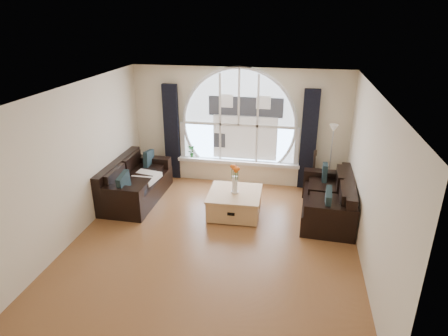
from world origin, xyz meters
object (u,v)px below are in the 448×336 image
sofa_left (136,182)px  coffee_chest (235,202)px  floor_lamp (330,160)px  guitar (313,171)px  vase_flowers (235,175)px  potted_plant (191,151)px  sofa_right (327,198)px

sofa_left → coffee_chest: 2.22m
floor_lamp → guitar: 0.44m
vase_flowers → guitar: bearing=39.3°
vase_flowers → potted_plant: (-1.32, 1.58, -0.15)m
sofa_left → guitar: guitar is taller
coffee_chest → floor_lamp: (1.91, 1.36, 0.55)m
vase_flowers → floor_lamp: (1.91, 1.35, -0.06)m
coffee_chest → vase_flowers: 0.60m
vase_flowers → sofa_left: bearing=174.0°
guitar → floor_lamp: bearing=8.1°
sofa_right → floor_lamp: bearing=88.4°
potted_plant → sofa_right: bearing=-23.3°
coffee_chest → potted_plant: potted_plant is taller
floor_lamp → vase_flowers: bearing=-144.7°
sofa_left → sofa_right: (4.03, -0.01, 0.00)m
potted_plant → coffee_chest: bearing=-50.2°
sofa_left → guitar: size_ratio=1.84×
sofa_right → guitar: bearing=106.5°
coffee_chest → guitar: 2.05m
sofa_left → coffee_chest: size_ratio=1.88×
vase_flowers → floor_lamp: 2.34m
sofa_left → potted_plant: size_ratio=6.27×
sofa_right → floor_lamp: 1.20m
coffee_chest → floor_lamp: size_ratio=0.65×
coffee_chest → potted_plant: 2.12m
sofa_left → potted_plant: (0.88, 1.35, 0.31)m
sofa_left → vase_flowers: size_ratio=2.79×
guitar → potted_plant: guitar is taller
sofa_left → sofa_right: bearing=0.5°
guitar → potted_plant: bearing=170.6°
sofa_right → potted_plant: potted_plant is taller
guitar → vase_flowers: bearing=-144.1°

